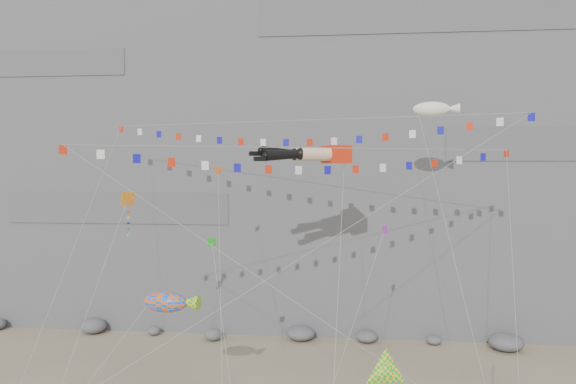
{
  "coord_description": "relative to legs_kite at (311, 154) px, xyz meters",
  "views": [
    {
      "loc": [
        4.35,
        -33.87,
        15.92
      ],
      "look_at": [
        -0.33,
        9.0,
        14.03
      ],
      "focal_mm": 35.0,
      "sensor_mm": 36.0,
      "label": 1
    }
  ],
  "objects": [
    {
      "name": "harlequin_kite",
      "position": [
        -11.63,
        -4.98,
        -3.02
      ],
      "size": [
        4.41,
        6.1,
        15.15
      ],
      "color": "red",
      "rests_on": "ground"
    },
    {
      "name": "talus_boulders",
      "position": [
        -1.61,
        10.73,
        -16.25
      ],
      "size": [
        60.0,
        3.0,
        1.2
      ],
      "primitive_type": null,
      "color": "slate",
      "rests_on": "ground"
    },
    {
      "name": "fish_windsock",
      "position": [
        -8.52,
        -6.86,
        -9.26
      ],
      "size": [
        8.29,
        4.63,
        10.49
      ],
      "color": "#EA5B0B",
      "rests_on": "ground"
    },
    {
      "name": "delta_kite",
      "position": [
        4.71,
        -10.86,
        -11.65
      ],
      "size": [
        5.44,
        4.85,
        7.88
      ],
      "color": "yellow",
      "rests_on": "ground"
    },
    {
      "name": "small_kite_b",
      "position": [
        5.15,
        -0.83,
        -5.48
      ],
      "size": [
        5.5,
        12.35,
        17.09
      ],
      "color": "purple",
      "rests_on": "ground"
    },
    {
      "name": "flag_banner_upper",
      "position": [
        -1.17,
        2.28,
        2.61
      ],
      "size": [
        31.57,
        18.08,
        28.55
      ],
      "color": "red",
      "rests_on": "ground"
    },
    {
      "name": "small_kite_c",
      "position": [
        -5.72,
        -6.12,
        -5.75
      ],
      "size": [
        3.86,
        7.44,
        13.48
      ],
      "color": "#19A419",
      "rests_on": "ground"
    },
    {
      "name": "legs_kite",
      "position": [
        0.0,
        0.0,
        0.0
      ],
      "size": [
        7.28,
        16.17,
        22.39
      ],
      "rotation": [
        0.0,
        0.0,
        0.42
      ],
      "color": "red",
      "rests_on": "ground"
    },
    {
      "name": "cliff",
      "position": [
        -1.61,
        25.73,
        8.15
      ],
      "size": [
        80.0,
        28.0,
        50.0
      ],
      "primitive_type": "cube",
      "color": "slate",
      "rests_on": "ground"
    },
    {
      "name": "flag_banner_lower",
      "position": [
        0.4,
        -3.3,
        0.34
      ],
      "size": [
        27.93,
        12.7,
        21.61
      ],
      "color": "red",
      "rests_on": "ground"
    },
    {
      "name": "small_kite_a",
      "position": [
        -7.05,
        1.22,
        -1.46
      ],
      "size": [
        4.39,
        15.53,
        21.9
      ],
      "color": "orange",
      "rests_on": "ground"
    },
    {
      "name": "blimp_windsock",
      "position": [
        9.0,
        3.94,
        3.49
      ],
      "size": [
        4.23,
        13.96,
        24.33
      ],
      "color": "#FCF3CF",
      "rests_on": "ground"
    }
  ]
}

